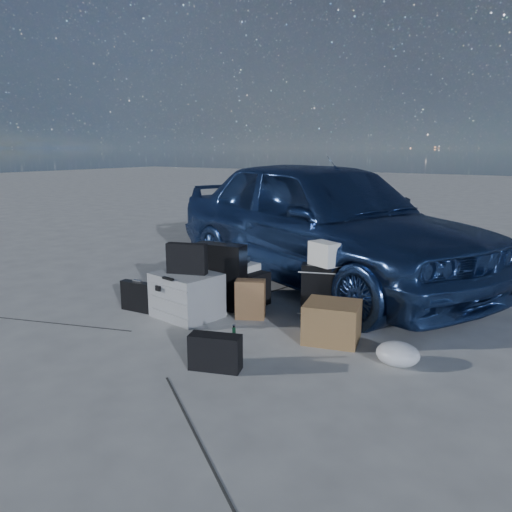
{
  "coord_description": "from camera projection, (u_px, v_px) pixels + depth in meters",
  "views": [
    {
      "loc": [
        2.57,
        -3.14,
        1.6
      ],
      "look_at": [
        -0.03,
        0.85,
        0.57
      ],
      "focal_mm": 35.0,
      "sensor_mm": 36.0,
      "label": 1
    }
  ],
  "objects": [
    {
      "name": "ground",
      "position": [
        205.0,
        338.0,
        4.28
      ],
      "size": [
        60.0,
        60.0,
        0.0
      ],
      "primitive_type": "plane",
      "color": "#B7B8B3",
      "rests_on": "ground"
    },
    {
      "name": "car",
      "position": [
        322.0,
        221.0,
        5.9
      ],
      "size": [
        4.77,
        3.39,
        1.51
      ],
      "primitive_type": "imported",
      "rotation": [
        0.0,
        0.0,
        1.16
      ],
      "color": "#2D4984",
      "rests_on": "ground"
    },
    {
      "name": "pelican_case",
      "position": [
        187.0,
        295.0,
        4.8
      ],
      "size": [
        0.66,
        0.57,
        0.43
      ],
      "primitive_type": "cube",
      "rotation": [
        0.0,
        0.0,
        -0.16
      ],
      "color": "gray",
      "rests_on": "ground"
    },
    {
      "name": "laptop_bag",
      "position": [
        187.0,
        259.0,
        4.72
      ],
      "size": [
        0.4,
        0.22,
        0.29
      ],
      "primitive_type": "cube",
      "rotation": [
        0.0,
        0.0,
        0.33
      ],
      "color": "black",
      "rests_on": "pelican_case"
    },
    {
      "name": "briefcase",
      "position": [
        138.0,
        297.0,
        4.97
      ],
      "size": [
        0.39,
        0.12,
        0.3
      ],
      "primitive_type": "cube",
      "rotation": [
        0.0,
        0.0,
        0.08
      ],
      "color": "black",
      "rests_on": "ground"
    },
    {
      "name": "suitcase_left",
      "position": [
        221.0,
        276.0,
        5.03
      ],
      "size": [
        0.53,
        0.25,
        0.67
      ],
      "primitive_type": "cube",
      "rotation": [
        0.0,
        0.0,
        0.13
      ],
      "color": "black",
      "rests_on": "ground"
    },
    {
      "name": "suitcase_right",
      "position": [
        325.0,
        292.0,
        4.72
      ],
      "size": [
        0.47,
        0.3,
        0.53
      ],
      "primitive_type": "cube",
      "rotation": [
        0.0,
        0.0,
        0.36
      ],
      "color": "black",
      "rests_on": "ground"
    },
    {
      "name": "white_carton",
      "position": [
        326.0,
        253.0,
        4.63
      ],
      "size": [
        0.34,
        0.31,
        0.22
      ],
      "primitive_type": "cube",
      "rotation": [
        0.0,
        0.0,
        -0.38
      ],
      "color": "white",
      "rests_on": "suitcase_right"
    },
    {
      "name": "duffel_bag",
      "position": [
        238.0,
        285.0,
        5.32
      ],
      "size": [
        0.72,
        0.4,
        0.34
      ],
      "primitive_type": "cube",
      "rotation": [
        0.0,
        0.0,
        -0.17
      ],
      "color": "black",
      "rests_on": "ground"
    },
    {
      "name": "flat_box_white",
      "position": [
        237.0,
        266.0,
        5.27
      ],
      "size": [
        0.45,
        0.37,
        0.07
      ],
      "primitive_type": "cube",
      "rotation": [
        0.0,
        0.0,
        -0.13
      ],
      "color": "white",
      "rests_on": "duffel_bag"
    },
    {
      "name": "flat_box_black",
      "position": [
        235.0,
        260.0,
        5.25
      ],
      "size": [
        0.3,
        0.25,
        0.06
      ],
      "primitive_type": "cube",
      "rotation": [
        0.0,
        0.0,
        0.26
      ],
      "color": "black",
      "rests_on": "flat_box_white"
    },
    {
      "name": "kraft_bag",
      "position": [
        250.0,
        299.0,
        4.76
      ],
      "size": [
        0.32,
        0.27,
        0.37
      ],
      "primitive_type": "cube",
      "rotation": [
        0.0,
        0.0,
        0.47
      ],
      "color": "#A07245",
      "rests_on": "ground"
    },
    {
      "name": "cardboard_box",
      "position": [
        332.0,
        322.0,
        4.19
      ],
      "size": [
        0.53,
        0.49,
        0.34
      ],
      "primitive_type": "cube",
      "rotation": [
        0.0,
        0.0,
        0.25
      ],
      "color": "olive",
      "rests_on": "ground"
    },
    {
      "name": "plastic_bag",
      "position": [
        398.0,
        354.0,
        3.73
      ],
      "size": [
        0.35,
        0.31,
        0.18
      ],
      "primitive_type": "ellipsoid",
      "rotation": [
        0.0,
        0.0,
        0.11
      ],
      "color": "silver",
      "rests_on": "ground"
    },
    {
      "name": "messenger_bag",
      "position": [
        215.0,
        352.0,
        3.65
      ],
      "size": [
        0.41,
        0.26,
        0.27
      ],
      "primitive_type": "cube",
      "rotation": [
        0.0,
        0.0,
        0.33
      ],
      "color": "black",
      "rests_on": "ground"
    },
    {
      "name": "green_bottle",
      "position": [
        234.0,
        344.0,
        3.8
      ],
      "size": [
        0.08,
        0.08,
        0.27
      ],
      "primitive_type": "cylinder",
      "rotation": [
        0.0,
        0.0,
        0.25
      ],
      "color": "black",
      "rests_on": "ground"
    }
  ]
}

